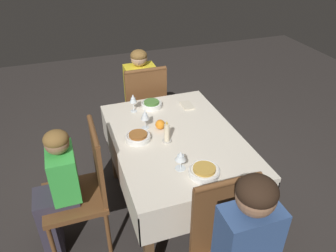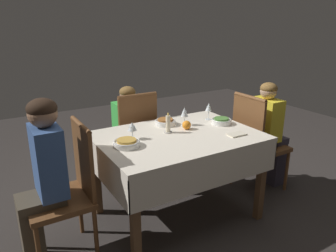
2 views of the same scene
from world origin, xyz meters
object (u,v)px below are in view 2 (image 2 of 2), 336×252
Objects in this scene: dining_table at (178,146)px; wine_glass_east at (132,127)px; person_child_green at (126,128)px; bowl_west at (221,121)px; bowl_east at (127,143)px; napkin_red_folded at (237,134)px; chair_west at (256,140)px; wine_glass_west at (209,108)px; chair_east at (69,187)px; chair_south at (134,136)px; wine_glass_south at (184,113)px; person_child_yellow at (269,131)px; orange_fruit at (187,125)px; person_adult_denim at (42,174)px; bowl_south at (165,122)px; candle_centerpiece at (168,125)px.

wine_glass_east reaches higher than dining_table.
bowl_west is at bearing 123.51° from person_child_green.
person_child_green is (0.07, -0.91, -0.10)m from dining_table.
napkin_red_folded is at bearing 165.13° from bowl_east.
napkin_red_folded is at bearing 155.32° from wine_glass_east.
wine_glass_west is (0.44, -0.20, 0.34)m from chair_west.
chair_east and chair_south have the same top height.
wine_glass_south is at bearing 99.90° from chair_east.
bowl_west reaches higher than napkin_red_folded.
person_child_yellow is 0.98m from orange_fruit.
person_child_green is (-0.85, -0.91, 0.03)m from chair_east.
chair_east is 13.13× the size of orange_fruit.
orange_fruit is (-0.61, -0.10, 0.01)m from bowl_east.
person_child_yellow reaches higher than wine_glass_east.
chair_south is 1.00× the size of chair_west.
chair_south reaches higher than wine_glass_west.
person_adult_denim is 6.45× the size of bowl_south.
chair_east is 0.93m from candle_centerpiece.
orange_fruit reaches higher than dining_table.
bowl_west is at bearing 175.50° from candle_centerpiece.
dining_table is at bearing -177.61° from bowl_east.
napkin_red_folded is (-1.33, 0.25, 0.23)m from chair_east.
bowl_east is at bearing 14.29° from candle_centerpiece.
person_child_yellow is 0.63m from bowl_west.
person_adult_denim is at bearing 7.89° from wine_glass_west.
napkin_red_folded is at bearing 79.39° from chair_east.
chair_west is (-0.92, -0.01, -0.12)m from dining_table.
person_child_green is 0.91m from wine_glass_east.
person_child_green is at bearing -87.91° from candle_centerpiece.
wine_glass_east is (-0.72, -0.11, 0.18)m from person_adult_denim.
orange_fruit is at bearing 115.10° from bowl_south.
wine_glass_south is at bearing 115.66° from chair_south.
person_adult_denim reaches higher than wine_glass_south.
person_child_yellow reaches higher than bowl_east.
bowl_west is at bearing 98.00° from wine_glass_west.
bowl_south is at bearing 75.41° from person_child_yellow.
person_adult_denim is 7.49× the size of wine_glass_west.
person_child_green is 0.89m from orange_fruit.
chair_south is 4.96× the size of bowl_east.
wine_glass_west is (-0.55, 0.70, 0.32)m from person_child_green.
wine_glass_west is (-1.40, -0.22, 0.34)m from chair_east.
napkin_red_folded is at bearing 111.31° from person_child_yellow.
chair_south is at bearing -115.03° from wine_glass_east.
person_child_green is 0.94m from wine_glass_west.
candle_centerpiece is at bearing -36.91° from napkin_red_folded.
dining_table is 0.93m from chair_west.
chair_south is at bearing 125.89° from person_adult_denim.
wine_glass_west is 0.37m from orange_fruit.
dining_table is 0.93m from chair_east.
wine_glass_east is at bearing -24.68° from napkin_red_folded.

